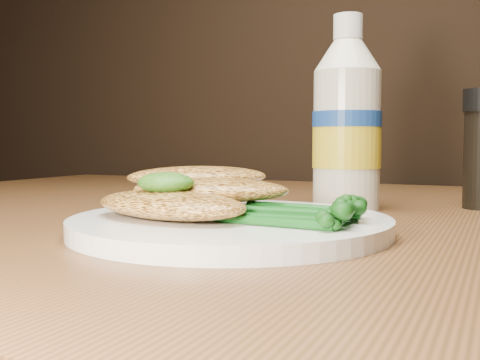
% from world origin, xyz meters
% --- Properties ---
extents(plate, '(0.24, 0.24, 0.01)m').
position_xyz_m(plate, '(-0.01, 0.91, 0.76)').
color(plate, white).
rests_on(plate, dining_table).
extents(chicken_front, '(0.14, 0.10, 0.02)m').
position_xyz_m(chicken_front, '(-0.04, 0.88, 0.77)').
color(chicken_front, gold).
rests_on(chicken_front, plate).
extents(chicken_mid, '(0.14, 0.09, 0.02)m').
position_xyz_m(chicken_mid, '(-0.03, 0.92, 0.78)').
color(chicken_mid, gold).
rests_on(chicken_mid, plate).
extents(chicken_back, '(0.13, 0.12, 0.02)m').
position_xyz_m(chicken_back, '(-0.06, 0.95, 0.79)').
color(chicken_back, gold).
rests_on(chicken_back, plate).
extents(pesto_front, '(0.04, 0.04, 0.02)m').
position_xyz_m(pesto_front, '(-0.05, 0.88, 0.79)').
color(pesto_front, black).
rests_on(pesto_front, chicken_front).
extents(broccolini_bundle, '(0.12, 0.10, 0.02)m').
position_xyz_m(broccolini_bundle, '(0.04, 0.91, 0.77)').
color(broccolini_bundle, '#115016').
rests_on(broccolini_bundle, plate).
extents(mayo_bottle, '(0.08, 0.08, 0.20)m').
position_xyz_m(mayo_bottle, '(0.04, 1.09, 0.85)').
color(mayo_bottle, beige).
rests_on(mayo_bottle, dining_table).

